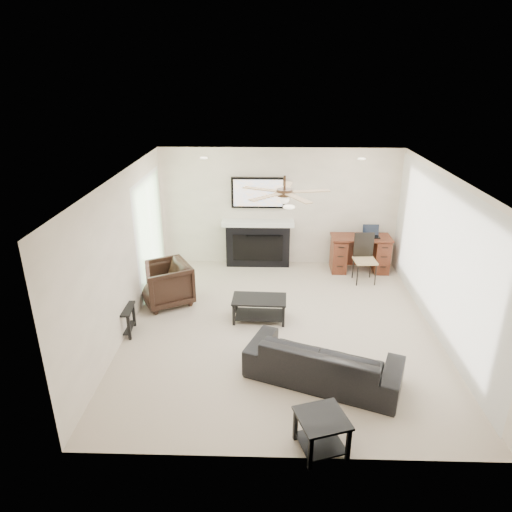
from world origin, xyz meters
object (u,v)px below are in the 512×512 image
at_px(sofa, 323,361).
at_px(coffee_table, 259,309).
at_px(armchair, 165,284).
at_px(desk, 360,254).
at_px(fireplace_unit, 258,223).

bearing_deg(sofa, coffee_table, -39.34).
bearing_deg(armchair, coffee_table, 42.35).
height_order(sofa, armchair, armchair).
relative_size(sofa, armchair, 2.44).
xyz_separation_m(sofa, desk, (1.15, 3.71, 0.08)).
distance_m(sofa, coffee_table, 1.84).
xyz_separation_m(sofa, coffee_table, (-0.90, 1.60, -0.10)).
relative_size(armchair, fireplace_unit, 0.44).
xyz_separation_m(armchair, fireplace_unit, (1.62, 1.79, 0.57)).
bearing_deg(desk, fireplace_unit, 173.84).
distance_m(sofa, armchair, 3.37).
distance_m(armchair, desk, 4.07).
height_order(armchair, coffee_table, armchair).
bearing_deg(armchair, sofa, 20.69).
distance_m(sofa, desk, 3.89).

